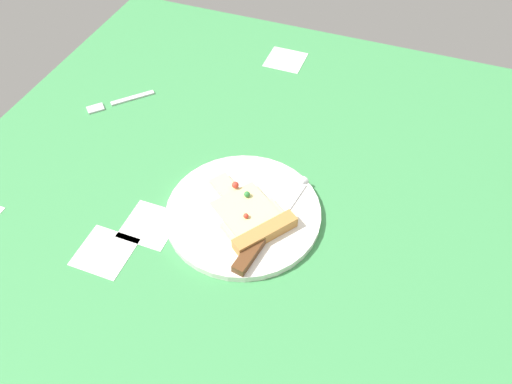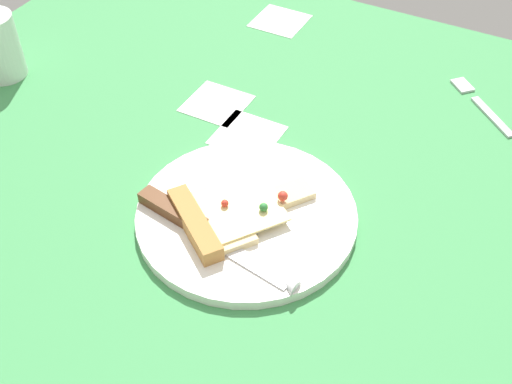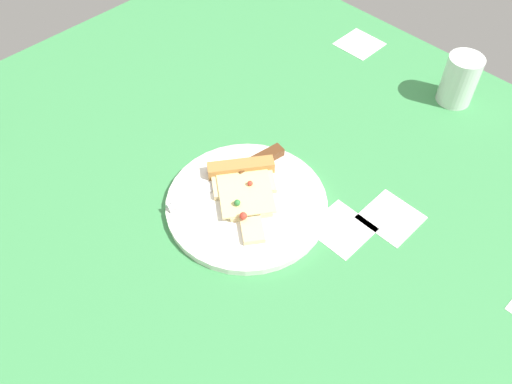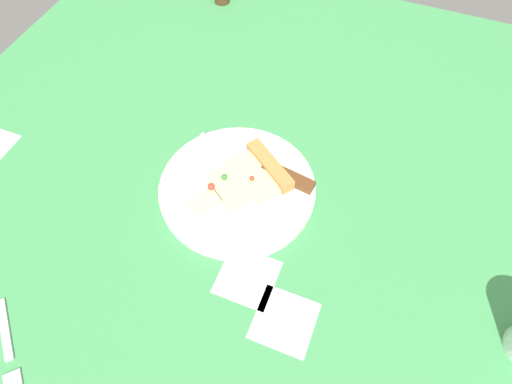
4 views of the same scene
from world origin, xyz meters
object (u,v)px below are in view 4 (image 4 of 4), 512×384
(plate, at_px, (237,188))
(pizza_slice, at_px, (249,177))
(knife, at_px, (267,166))
(fork, at_px, (8,351))

(plate, height_order, pizza_slice, pizza_slice)
(knife, height_order, fork, knife)
(pizza_slice, distance_m, knife, 0.04)
(plate, bearing_deg, knife, -30.02)
(pizza_slice, bearing_deg, plate, 90.43)
(knife, bearing_deg, pizza_slice, 162.23)
(fork, bearing_deg, pizza_slice, -164.50)
(plate, height_order, fork, plate)
(fork, bearing_deg, knife, -164.40)
(plate, xyz_separation_m, knife, (0.06, -0.03, 0.01))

